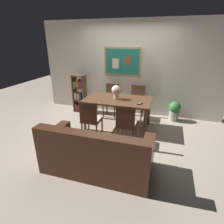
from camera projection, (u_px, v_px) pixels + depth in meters
ground_plane at (113, 134)px, 4.32m from camera, size 12.00×12.00×0.00m
wall_back_with_painting at (129, 69)px, 5.19m from camera, size 5.20×0.14×2.60m
dining_table at (118, 103)px, 4.45m from camera, size 1.61×0.92×0.74m
dining_chair_near_right at (126, 122)px, 3.69m from camera, size 0.40×0.41×0.91m
dining_chair_far_left at (111, 97)px, 5.26m from camera, size 0.40×0.41×0.91m
dining_chair_near_left at (90, 117)px, 3.90m from camera, size 0.40×0.41×0.91m
dining_chair_far_right at (137, 99)px, 5.09m from camera, size 0.40×0.41×0.91m
leather_couch at (96, 155)px, 3.03m from camera, size 1.80×0.84×0.84m
bookshelf at (80, 95)px, 5.53m from camera, size 0.36×0.28×1.12m
potted_ivy at (174, 111)px, 4.96m from camera, size 0.31×0.31×0.53m
flower_vase at (116, 91)px, 4.33m from camera, size 0.23×0.22×0.34m
tv_remote at (140, 104)px, 4.06m from camera, size 0.13×0.15×0.02m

